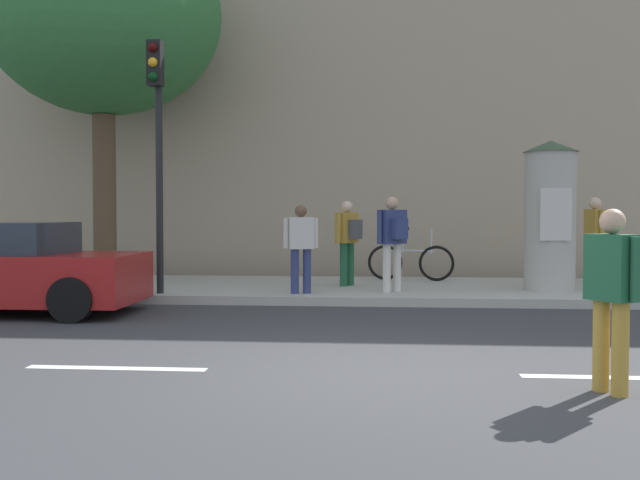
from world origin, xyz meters
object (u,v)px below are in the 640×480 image
(poster_column, at_px, (550,215))
(bicycle_leaning, at_px, (411,261))
(pedestrian_in_red_top, at_px, (301,242))
(street_tree, at_px, (103,15))
(pedestrian_with_backpack, at_px, (393,235))
(pedestrian_with_bag, at_px, (348,235))
(traffic_light, at_px, (157,125))
(pedestrian_in_light_jacket, at_px, (611,287))
(pedestrian_tallest, at_px, (595,234))

(poster_column, bearing_deg, bicycle_leaning, 144.76)
(poster_column, bearing_deg, pedestrian_in_red_top, -168.15)
(street_tree, bearing_deg, pedestrian_with_backpack, -15.53)
(pedestrian_with_bag, bearing_deg, traffic_light, -151.40)
(street_tree, relative_size, pedestrian_in_light_jacket, 4.72)
(traffic_light, distance_m, street_tree, 3.83)
(poster_column, distance_m, pedestrian_with_bag, 3.68)
(pedestrian_with_bag, bearing_deg, street_tree, 173.40)
(traffic_light, bearing_deg, pedestrian_with_bag, 28.60)
(pedestrian_in_light_jacket, distance_m, pedestrian_with_backpack, 6.78)
(pedestrian_in_red_top, height_order, pedestrian_with_backpack, pedestrian_with_backpack)
(pedestrian_with_bag, distance_m, pedestrian_tallest, 4.81)
(street_tree, relative_size, pedestrian_tallest, 4.39)
(traffic_light, height_order, pedestrian_with_backpack, traffic_light)
(poster_column, relative_size, pedestrian_in_red_top, 1.76)
(traffic_light, relative_size, poster_column, 1.60)
(pedestrian_with_bag, height_order, bicycle_leaning, pedestrian_with_bag)
(pedestrian_in_light_jacket, bearing_deg, pedestrian_in_red_top, 118.41)
(traffic_light, relative_size, pedestrian_with_bag, 2.65)
(pedestrian_in_red_top, xyz_separation_m, pedestrian_tallest, (5.49, 2.18, 0.10))
(poster_column, bearing_deg, traffic_light, -169.88)
(pedestrian_with_bag, bearing_deg, pedestrian_tallest, 9.04)
(poster_column, distance_m, pedestrian_in_red_top, 4.48)
(street_tree, distance_m, pedestrian_in_red_top, 6.46)
(pedestrian_with_bag, height_order, pedestrian_tallest, pedestrian_tallest)
(pedestrian_tallest, relative_size, pedestrian_with_backpack, 1.01)
(traffic_light, height_order, pedestrian_in_light_jacket, traffic_light)
(traffic_light, distance_m, poster_column, 7.04)
(pedestrian_in_light_jacket, xyz_separation_m, pedestrian_with_backpack, (-1.76, 6.54, 0.25))
(traffic_light, bearing_deg, street_tree, 128.36)
(traffic_light, bearing_deg, pedestrian_in_red_top, 6.94)
(bicycle_leaning, bearing_deg, poster_column, -35.24)
(pedestrian_in_light_jacket, bearing_deg, traffic_light, 134.41)
(pedestrian_in_light_jacket, height_order, bicycle_leaning, pedestrian_in_light_jacket)
(pedestrian_in_light_jacket, distance_m, pedestrian_tallest, 8.61)
(traffic_light, distance_m, pedestrian_in_light_jacket, 8.47)
(bicycle_leaning, bearing_deg, traffic_light, -146.36)
(traffic_light, height_order, pedestrian_tallest, traffic_light)
(bicycle_leaning, bearing_deg, street_tree, -174.30)
(pedestrian_in_light_jacket, xyz_separation_m, pedestrian_with_bag, (-2.59, 7.57, 0.21))
(pedestrian_with_backpack, bearing_deg, pedestrian_tallest, 24.58)
(pedestrian_with_backpack, height_order, bicycle_leaning, pedestrian_with_backpack)
(traffic_light, height_order, poster_column, traffic_light)
(street_tree, relative_size, pedestrian_with_backpack, 4.44)
(pedestrian_in_red_top, height_order, pedestrian_tallest, pedestrian_tallest)
(traffic_light, height_order, bicycle_leaning, traffic_light)
(poster_column, relative_size, pedestrian_tallest, 1.58)
(street_tree, xyz_separation_m, pedestrian_in_red_top, (4.22, -2.00, -4.47))
(traffic_light, xyz_separation_m, pedestrian_in_light_jacket, (5.74, -5.86, -2.11))
(traffic_light, bearing_deg, bicycle_leaning, 33.64)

